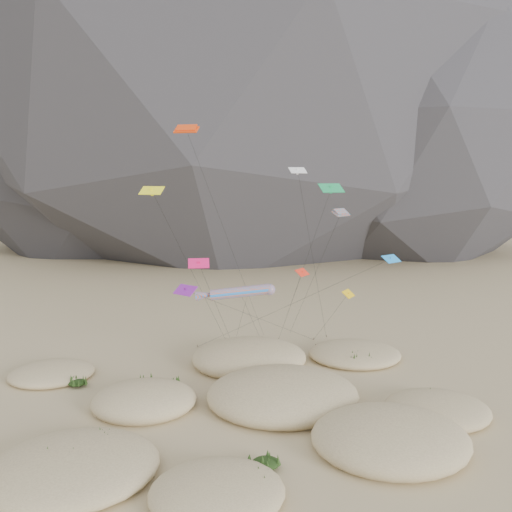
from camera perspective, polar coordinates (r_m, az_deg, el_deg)
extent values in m
plane|color=#CCB789|center=(49.89, 1.60, -18.54)|extent=(500.00, 500.00, 0.00)
ellipsoid|color=black|center=(163.53, -0.58, 22.26)|extent=(191.54, 147.29, 156.00)
ellipsoid|color=#2B2B30|center=(171.00, -16.63, 15.87)|extent=(136.20, 127.83, 116.00)
ellipsoid|color=black|center=(166.27, 16.83, 13.98)|extent=(130.55, 126.41, 100.00)
ellipsoid|color=#CCB789|center=(44.79, -20.28, -21.72)|extent=(13.66, 11.61, 2.81)
ellipsoid|color=#CCB789|center=(40.06, -4.48, -25.30)|extent=(10.01, 8.51, 2.49)
ellipsoid|color=#CCB789|center=(47.24, 15.08, -19.45)|extent=(13.76, 11.70, 3.67)
ellipsoid|color=#CCB789|center=(53.71, -12.64, -15.80)|extent=(10.59, 9.00, 3.17)
ellipsoid|color=#CCB789|center=(53.43, 3.05, -15.50)|extent=(15.78, 13.41, 3.97)
ellipsoid|color=#CCB789|center=(54.16, 19.99, -16.16)|extent=(10.37, 8.81, 2.34)
ellipsoid|color=#CCB789|center=(63.12, -0.78, -11.52)|extent=(14.22, 12.09, 3.85)
ellipsoid|color=#CCB789|center=(66.56, 11.21, -10.91)|extent=(11.87, 10.09, 2.28)
ellipsoid|color=#CCB789|center=(64.20, -22.32, -12.28)|extent=(9.71, 8.26, 1.97)
ellipsoid|color=black|center=(44.53, -20.81, -21.54)|extent=(2.94, 2.51, 0.88)
ellipsoid|color=black|center=(47.21, -18.03, -19.65)|extent=(2.60, 2.23, 0.78)
ellipsoid|color=black|center=(40.70, -0.63, -24.59)|extent=(2.48, 2.12, 0.74)
ellipsoid|color=black|center=(43.15, 1.12, -22.59)|extent=(2.29, 1.96, 0.69)
ellipsoid|color=black|center=(47.80, 15.10, -18.84)|extent=(3.15, 2.70, 0.95)
ellipsoid|color=black|center=(45.55, 12.44, -20.53)|extent=(2.04, 1.75, 0.61)
ellipsoid|color=black|center=(56.41, -12.40, -14.43)|extent=(2.49, 2.13, 0.75)
ellipsoid|color=black|center=(56.40, -9.59, -14.46)|extent=(2.03, 1.73, 0.61)
ellipsoid|color=black|center=(52.94, 6.00, -15.54)|extent=(3.24, 2.77, 0.97)
ellipsoid|color=black|center=(54.35, 7.10, -15.00)|extent=(2.76, 2.36, 0.83)
ellipsoid|color=black|center=(50.47, 2.24, -17.05)|extent=(2.35, 2.01, 0.71)
ellipsoid|color=black|center=(55.91, 19.57, -15.22)|extent=(2.17, 1.86, 0.65)
ellipsoid|color=black|center=(62.54, -2.59, -11.60)|extent=(3.24, 2.77, 0.97)
ellipsoid|color=black|center=(61.85, 0.86, -11.93)|extent=(2.60, 2.22, 0.78)
ellipsoid|color=black|center=(64.24, 11.61, -11.50)|extent=(2.49, 2.13, 0.75)
ellipsoid|color=black|center=(64.17, 12.01, -11.63)|extent=(2.47, 2.11, 0.74)
ellipsoid|color=black|center=(62.75, -22.18, -12.72)|extent=(2.41, 2.06, 0.72)
ellipsoid|color=black|center=(60.60, -19.74, -13.47)|extent=(2.07, 1.77, 0.62)
cylinder|color=#3F2D1E|center=(70.11, -2.66, -9.99)|extent=(0.08, 0.08, 0.30)
cylinder|color=#3F2D1E|center=(72.72, 0.70, -9.27)|extent=(0.08, 0.08, 0.30)
cylinder|color=#3F2D1E|center=(72.11, 2.60, -9.44)|extent=(0.08, 0.08, 0.30)
cylinder|color=#3F2D1E|center=(72.50, 6.61, -9.39)|extent=(0.08, 0.08, 0.30)
cylinder|color=#3F2D1E|center=(69.97, 6.82, -10.09)|extent=(0.08, 0.08, 0.30)
cylinder|color=#3F2D1E|center=(72.26, -3.52, -9.40)|extent=(0.08, 0.08, 0.30)
cylinder|color=#3F2D1E|center=(73.89, 8.04, -9.05)|extent=(0.08, 0.08, 0.30)
cylinder|color=#3F2D1E|center=(69.63, -6.71, -10.19)|extent=(0.08, 0.08, 0.30)
cylinder|color=#F95B1A|center=(55.44, -1.83, -4.13)|extent=(6.74, 1.71, 1.89)
sphere|color=#F95B1A|center=(55.43, 1.57, -3.85)|extent=(1.27, 1.27, 1.27)
cone|color=#F95B1A|center=(55.69, -5.57, -4.46)|extent=(2.80, 1.29, 1.35)
cylinder|color=black|center=(62.82, -0.38, -7.44)|extent=(3.91, 12.23, 10.44)
cylinder|color=white|center=(56.97, -0.82, -4.03)|extent=(5.12, 1.71, 1.15)
sphere|color=white|center=(56.72, 1.70, -3.88)|extent=(0.84, 0.84, 0.84)
cone|color=white|center=(57.37, -3.57, -4.21)|extent=(2.15, 1.08, 0.86)
cylinder|color=black|center=(65.20, -1.63, -6.93)|extent=(0.74, 14.45, 10.19)
cube|color=red|center=(55.59, -7.96, 14.11)|extent=(2.84, 1.87, 0.78)
cube|color=red|center=(55.61, -7.97, 14.32)|extent=(2.39, 1.51, 0.76)
cylinder|color=black|center=(63.37, -2.86, 0.87)|extent=(10.07, 14.62, 28.06)
cube|color=#EA4218|center=(55.71, 9.68, 4.83)|extent=(2.39, 2.21, 0.64)
cube|color=#EA4218|center=(55.70, 9.68, 5.04)|extent=(1.99, 1.83, 0.63)
cylinder|color=black|center=(64.98, 6.37, -2.98)|extent=(2.71, 17.03, 19.10)
cube|color=purple|center=(53.53, -8.08, -3.88)|extent=(2.74, 2.59, 0.85)
cube|color=purple|center=(53.56, -8.08, -4.04)|extent=(0.37, 0.36, 0.85)
cylinder|color=black|center=(62.46, 0.33, -7.15)|extent=(17.26, 15.09, 11.15)
cube|color=white|center=(60.61, 4.79, 9.74)|extent=(2.25, 1.53, 0.72)
cube|color=white|center=(60.61, 4.79, 9.60)|extent=(0.28, 0.24, 0.71)
cylinder|color=black|center=(66.34, 6.57, -0.64)|extent=(6.07, 8.53, 23.76)
cube|color=yellow|center=(57.11, 10.51, -4.27)|extent=(1.85, 1.99, 0.74)
cube|color=yellow|center=(57.14, 10.51, -4.41)|extent=(0.32, 0.32, 0.62)
cylinder|color=black|center=(64.72, 8.34, -7.18)|extent=(0.89, 13.80, 10.02)
cube|color=#1C8FF0|center=(54.29, 15.20, -0.31)|extent=(2.29, 1.96, 0.68)
cube|color=#1C8FF0|center=(54.32, 15.19, -0.46)|extent=(0.29, 0.27, 0.70)
cylinder|color=black|center=(60.65, 2.95, -6.01)|extent=(20.89, 15.58, 14.52)
cube|color=#169250|center=(57.85, 8.61, 7.69)|extent=(3.07, 2.13, 1.01)
cube|color=#169250|center=(57.86, 8.61, 7.54)|extent=(0.39, 0.35, 0.96)
cylinder|color=black|center=(64.19, 5.28, -1.87)|extent=(4.33, 11.51, 21.74)
cube|color=#FFF51A|center=(56.16, -11.83, 7.34)|extent=(2.88, 2.12, 0.89)
cube|color=#FFF51A|center=(56.16, -11.83, 7.19)|extent=(0.36, 0.31, 0.89)
cylinder|color=black|center=(63.38, -7.16, -2.14)|extent=(8.31, 12.67, 21.53)
cube|color=red|center=(51.33, 5.30, -1.87)|extent=(1.71, 1.76, 0.65)
cube|color=red|center=(51.36, 5.30, -2.04)|extent=(0.28, 0.28, 0.55)
cylinder|color=black|center=(61.58, 3.73, -6.34)|extent=(0.21, 18.15, 13.36)
cube|color=#E0155D|center=(50.58, -6.57, -0.83)|extent=(2.14, 1.10, 0.87)
cube|color=#E0155D|center=(50.61, -6.56, -1.00)|extent=(0.26, 0.29, 0.71)
cylinder|color=black|center=(60.14, -4.31, -6.20)|extent=(4.16, 16.34, 14.42)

